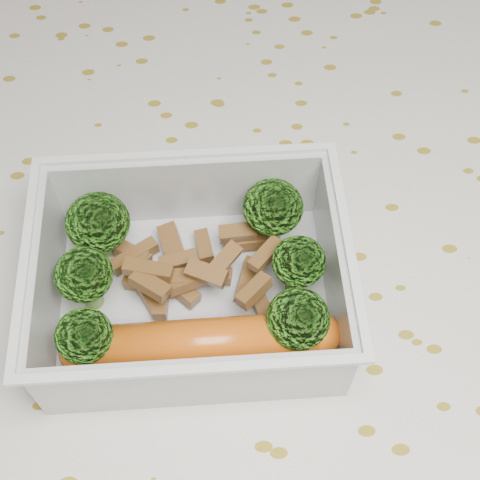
{
  "coord_description": "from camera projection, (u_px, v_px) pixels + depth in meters",
  "views": [
    {
      "loc": [
        -0.0,
        -0.22,
        1.12
      ],
      "look_at": [
        0.01,
        -0.01,
        0.78
      ],
      "focal_mm": 50.0,
      "sensor_mm": 36.0,
      "label": 1
    }
  ],
  "objects": [
    {
      "name": "tablecloth",
      "position": [
        232.0,
        282.0,
        0.46
      ],
      "size": [
        1.46,
        0.96,
        0.19
      ],
      "color": "silver",
      "rests_on": "dining_table"
    },
    {
      "name": "sausage",
      "position": [
        201.0,
        343.0,
        0.36
      ],
      "size": [
        0.15,
        0.03,
        0.03
      ],
      "color": "#B64E0F",
      "rests_on": "lunch_container"
    },
    {
      "name": "meat_pile",
      "position": [
        191.0,
        269.0,
        0.4
      ],
      "size": [
        0.11,
        0.07,
        0.03
      ],
      "color": "brown",
      "rests_on": "lunch_container"
    },
    {
      "name": "dining_table",
      "position": [
        233.0,
        314.0,
        0.5
      ],
      "size": [
        1.4,
        0.9,
        0.75
      ],
      "color": "brown",
      "rests_on": "ground"
    },
    {
      "name": "broccoli_florets",
      "position": [
        189.0,
        263.0,
        0.38
      ],
      "size": [
        0.15,
        0.11,
        0.05
      ],
      "color": "#608C3F",
      "rests_on": "lunch_container"
    },
    {
      "name": "lunch_container",
      "position": [
        192.0,
        286.0,
        0.39
      ],
      "size": [
        0.18,
        0.14,
        0.06
      ],
      "color": "silver",
      "rests_on": "tablecloth"
    }
  ]
}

